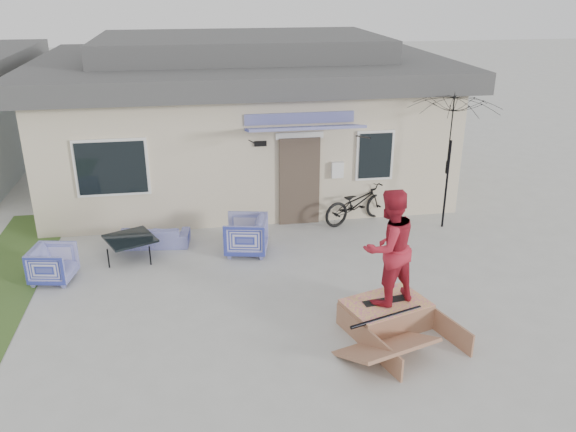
{
  "coord_description": "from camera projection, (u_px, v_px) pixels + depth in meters",
  "views": [
    {
      "loc": [
        -1.33,
        -8.31,
        5.49
      ],
      "look_at": [
        0.3,
        1.8,
        1.3
      ],
      "focal_mm": 36.54,
      "sensor_mm": 36.0,
      "label": 1
    }
  ],
  "objects": [
    {
      "name": "armchair_left",
      "position": [
        53.0,
        262.0,
        11.28
      ],
      "size": [
        0.83,
        0.87,
        0.78
      ],
      "primitive_type": "imported",
      "rotation": [
        0.0,
        0.0,
        1.38
      ],
      "color": "navy",
      "rests_on": "ground"
    },
    {
      "name": "house",
      "position": [
        242.0,
        113.0,
        16.44
      ],
      "size": [
        10.8,
        8.49,
        4.1
      ],
      "color": "beige",
      "rests_on": "ground"
    },
    {
      "name": "loveseat",
      "position": [
        154.0,
        233.0,
        12.82
      ],
      "size": [
        1.56,
        0.61,
        0.59
      ],
      "primitive_type": "imported",
      "rotation": [
        0.0,
        0.0,
        3.04
      ],
      "color": "navy",
      "rests_on": "ground"
    },
    {
      "name": "skateboard",
      "position": [
        385.0,
        300.0,
        9.8
      ],
      "size": [
        0.78,
        0.3,
        0.05
      ],
      "primitive_type": "cube",
      "rotation": [
        0.0,
        0.0,
        0.15
      ],
      "color": "black",
      "rests_on": "skate_ramp"
    },
    {
      "name": "coffee_table",
      "position": [
        131.0,
        247.0,
        12.28
      ],
      "size": [
        1.23,
        1.23,
        0.46
      ],
      "primitive_type": "cube",
      "rotation": [
        0.0,
        0.0,
        0.43
      ],
      "color": "black",
      "rests_on": "ground"
    },
    {
      "name": "bicycle",
      "position": [
        357.0,
        199.0,
        13.95
      ],
      "size": [
        1.93,
        1.28,
        1.17
      ],
      "primitive_type": "imported",
      "rotation": [
        0.0,
        0.0,
        1.96
      ],
      "color": "black",
      "rests_on": "ground"
    },
    {
      "name": "skate_ramp",
      "position": [
        386.0,
        314.0,
        9.85
      ],
      "size": [
        1.84,
        2.13,
        0.45
      ],
      "primitive_type": null,
      "rotation": [
        0.0,
        0.0,
        0.31
      ],
      "color": "#8F5E44",
      "rests_on": "ground"
    },
    {
      "name": "armchair_right",
      "position": [
        246.0,
        233.0,
        12.43
      ],
      "size": [
        0.97,
        1.01,
        0.89
      ],
      "primitive_type": "imported",
      "rotation": [
        0.0,
        0.0,
        -1.77
      ],
      "color": "navy",
      "rests_on": "ground"
    },
    {
      "name": "skater",
      "position": [
        389.0,
        246.0,
        9.41
      ],
      "size": [
        1.17,
        1.04,
        1.97
      ],
      "primitive_type": "imported",
      "rotation": [
        0.0,
        0.0,
        3.51
      ],
      "color": "#AB1E2F",
      "rests_on": "skateboard"
    },
    {
      "name": "ground",
      "position": [
        287.0,
        328.0,
        9.87
      ],
      "size": [
        90.0,
        90.0,
        0.0
      ],
      "primitive_type": "plane",
      "color": "#A8A8A3",
      "rests_on": "ground"
    },
    {
      "name": "patio_umbrella",
      "position": [
        450.0,
        155.0,
        13.23
      ],
      "size": [
        2.31,
        2.17,
        2.2
      ],
      "color": "black",
      "rests_on": "ground"
    }
  ]
}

